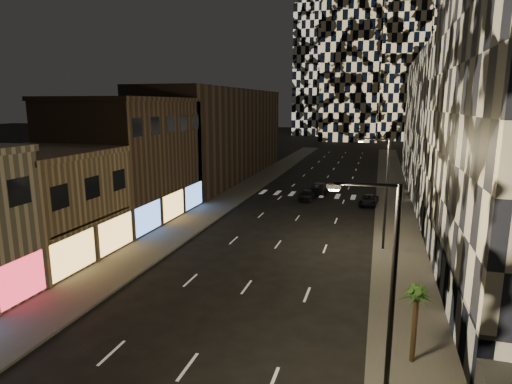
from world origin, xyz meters
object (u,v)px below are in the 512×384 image
Objects in this scene: palm_tree at (417,300)px; streetlight_far at (384,186)px; car_dark_midlane at (307,195)px; car_dark_rightlane at (369,200)px; car_dark_oncoming at (320,188)px; streetlight_near at (386,288)px.

streetlight_far is at bearing 95.34° from palm_tree.
car_dark_rightlane is at bearing -1.75° from car_dark_midlane.
car_dark_oncoming is 1.38× the size of palm_tree.
car_dark_midlane is 7.53m from car_dark_rightlane.
streetlight_far is at bearing 112.56° from car_dark_oncoming.
streetlight_near is 1.00× the size of streetlight_far.
car_dark_oncoming is 8.34m from car_dark_rightlane.
car_dark_rightlane is at bearing 92.15° from streetlight_near.
car_dark_oncoming is (-7.85, 41.27, -4.61)m from streetlight_near.
streetlight_near is 1.77× the size of car_dark_oncoming.
car_dark_rightlane is at bearing 94.83° from streetlight_far.
car_dark_oncoming is 1.19× the size of car_dark_rightlane.
car_dark_midlane is at bearing 117.86° from streetlight_far.
streetlight_far is 16.12m from palm_tree.
car_dark_oncoming is at bearing 81.18° from car_dark_midlane.
car_dark_rightlane is (-1.35, 36.04, -4.76)m from streetlight_near.
car_dark_midlane is 0.74× the size of car_dark_oncoming.
streetlight_near is at bearing -90.00° from streetlight_far.
streetlight_far is 19.52m from car_dark_midlane.
streetlight_near is at bearing -109.97° from palm_tree.
streetlight_near is 2.10× the size of car_dark_rightlane.
car_dark_midlane is 0.88× the size of car_dark_rightlane.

